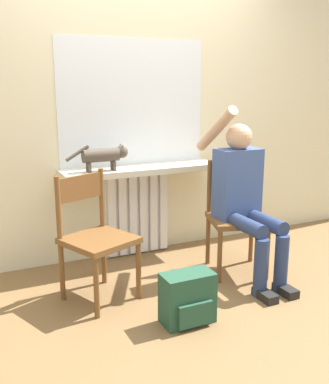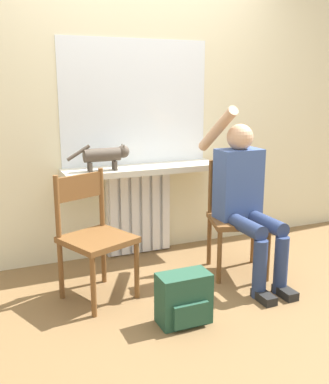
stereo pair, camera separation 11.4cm
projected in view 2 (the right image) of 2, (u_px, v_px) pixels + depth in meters
ground_plane at (199, 310)px, 2.99m from camera, size 12.00×12.00×0.00m
wall_with_window at (134, 98)px, 3.77m from camera, size 7.00×0.06×2.70m
radiator at (139, 212)px, 3.93m from camera, size 0.58×0.08×0.75m
windowsill at (143, 169)px, 3.73m from camera, size 1.34×0.33×0.05m
window_glass at (136, 103)px, 3.75m from camera, size 1.28×0.01×1.03m
chair_left at (94, 235)px, 3.08m from camera, size 0.55×0.55×0.88m
chair_right at (237, 216)px, 3.53m from camera, size 0.53×0.53×0.88m
person at (245, 194)px, 3.37m from camera, size 0.36×1.00×1.32m
cat at (106, 155)px, 3.52m from camera, size 0.50×0.11×0.21m
backpack at (184, 299)px, 2.80m from camera, size 0.33×0.21×0.33m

